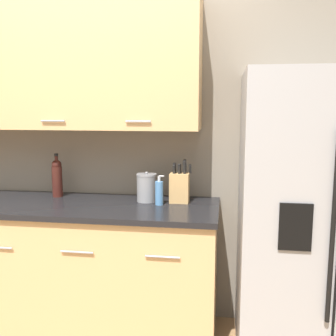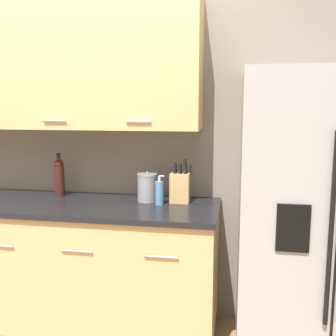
# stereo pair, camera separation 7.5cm
# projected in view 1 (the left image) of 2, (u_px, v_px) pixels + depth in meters

# --- Properties ---
(wall_back) EXTENTS (10.00, 0.39, 2.60)m
(wall_back) POSITION_uv_depth(u_px,v_px,m) (78.00, 120.00, 2.82)
(wall_back) COLOR gray
(wall_back) RESTS_ON ground_plane
(counter_unit) EXTENTS (2.15, 0.64, 0.91)m
(counter_unit) POSITION_uv_depth(u_px,v_px,m) (60.00, 266.00, 2.70)
(counter_unit) COLOR black
(counter_unit) RESTS_ON ground_plane
(refrigerator) EXTENTS (0.93, 0.82, 1.74)m
(refrigerator) POSITION_uv_depth(u_px,v_px,m) (320.00, 223.00, 2.31)
(refrigerator) COLOR #9E9EA0
(refrigerator) RESTS_ON ground_plane
(knife_block) EXTENTS (0.14, 0.10, 0.29)m
(knife_block) POSITION_uv_depth(u_px,v_px,m) (180.00, 186.00, 2.61)
(knife_block) COLOR tan
(knife_block) RESTS_ON counter_unit
(wine_bottle) EXTENTS (0.07, 0.07, 0.31)m
(wine_bottle) POSITION_uv_depth(u_px,v_px,m) (57.00, 177.00, 2.78)
(wine_bottle) COLOR #3D1914
(wine_bottle) RESTS_ON counter_unit
(soap_dispenser) EXTENTS (0.06, 0.05, 0.19)m
(soap_dispenser) POSITION_uv_depth(u_px,v_px,m) (159.00, 193.00, 2.55)
(soap_dispenser) COLOR #4C7FB2
(soap_dispenser) RESTS_ON counter_unit
(steel_canister) EXTENTS (0.14, 0.14, 0.20)m
(steel_canister) POSITION_uv_depth(u_px,v_px,m) (147.00, 187.00, 2.64)
(steel_canister) COLOR gray
(steel_canister) RESTS_ON counter_unit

